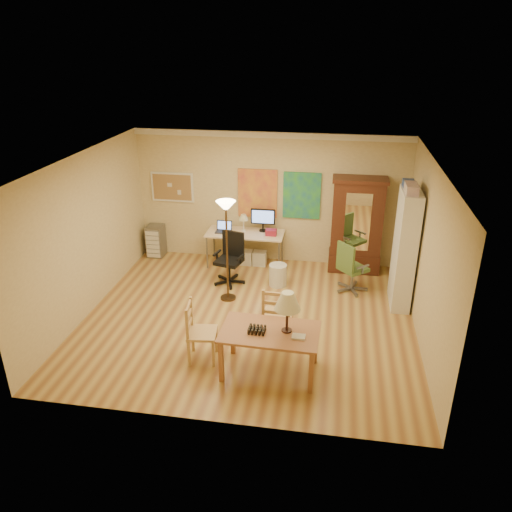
% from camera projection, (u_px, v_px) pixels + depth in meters
% --- Properties ---
extents(floor, '(5.50, 5.50, 0.00)m').
position_uv_depth(floor, '(249.00, 318.00, 8.46)').
color(floor, '#946134').
rests_on(floor, ground).
extents(crown_molding, '(5.50, 0.08, 0.12)m').
position_uv_depth(crown_molding, '(270.00, 135.00, 9.61)').
color(crown_molding, white).
rests_on(crown_molding, floor).
extents(corkboard, '(0.90, 0.04, 0.62)m').
position_uv_depth(corkboard, '(172.00, 187.00, 10.39)').
color(corkboard, '#9B7A49').
rests_on(corkboard, floor).
extents(art_panel_left, '(0.80, 0.04, 1.00)m').
position_uv_depth(art_panel_left, '(258.00, 194.00, 10.14)').
color(art_panel_left, yellow).
rests_on(art_panel_left, floor).
extents(art_panel_right, '(0.75, 0.04, 0.95)m').
position_uv_depth(art_panel_right, '(302.00, 196.00, 10.00)').
color(art_panel_right, teal).
rests_on(art_panel_right, floor).
extents(dining_table, '(1.38, 0.85, 1.27)m').
position_uv_depth(dining_table, '(276.00, 323.00, 6.81)').
color(dining_table, brown).
rests_on(dining_table, floor).
extents(ladder_chair_back, '(0.46, 0.44, 0.97)m').
position_uv_depth(ladder_chair_back, '(277.00, 316.00, 7.64)').
color(ladder_chair_back, tan).
rests_on(ladder_chair_back, floor).
extents(ladder_chair_left, '(0.46, 0.48, 0.93)m').
position_uv_depth(ladder_chair_left, '(200.00, 333.00, 7.24)').
color(ladder_chair_left, tan).
rests_on(ladder_chair_left, floor).
extents(torchiere_lamp, '(0.34, 0.34, 1.86)m').
position_uv_depth(torchiere_lamp, '(226.00, 222.00, 8.50)').
color(torchiere_lamp, '#45301B').
rests_on(torchiere_lamp, floor).
extents(computer_desk, '(1.57, 0.69, 1.19)m').
position_uv_depth(computer_desk, '(247.00, 245.00, 10.29)').
color(computer_desk, beige).
rests_on(computer_desk, floor).
extents(office_chair_black, '(0.62, 0.62, 1.00)m').
position_uv_depth(office_chair_black, '(230.00, 270.00, 9.59)').
color(office_chair_black, black).
rests_on(office_chair_black, floor).
extents(office_chair_green, '(0.63, 0.63, 0.98)m').
position_uv_depth(office_chair_green, '(351.00, 278.00, 9.27)').
color(office_chair_green, slate).
rests_on(office_chair_green, floor).
extents(drawer_cart, '(0.34, 0.40, 0.67)m').
position_uv_depth(drawer_cart, '(156.00, 241.00, 10.75)').
color(drawer_cart, slate).
rests_on(drawer_cart, floor).
extents(armoire, '(1.05, 0.50, 1.93)m').
position_uv_depth(armoire, '(356.00, 231.00, 9.88)').
color(armoire, '#37170F').
rests_on(armoire, floor).
extents(bookshelf, '(0.31, 0.83, 2.08)m').
position_uv_depth(bookshelf, '(404.00, 250.00, 8.54)').
color(bookshelf, white).
rests_on(bookshelf, floor).
extents(wastebin, '(0.34, 0.34, 0.43)m').
position_uv_depth(wastebin, '(278.00, 275.00, 9.50)').
color(wastebin, silver).
rests_on(wastebin, floor).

